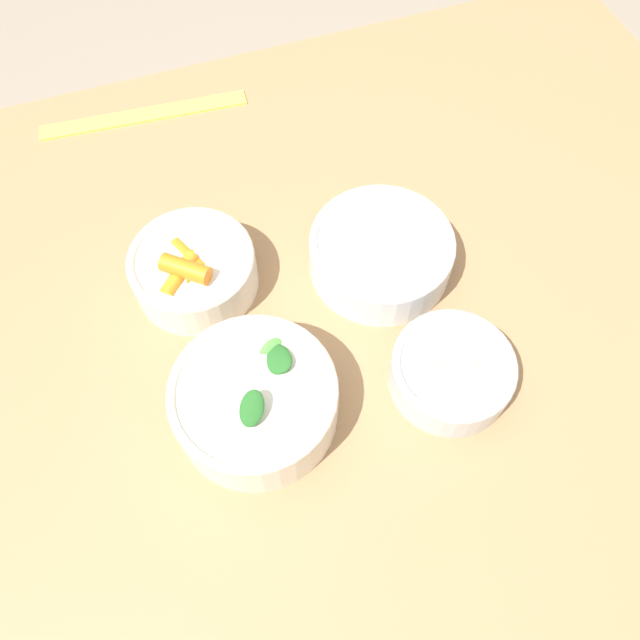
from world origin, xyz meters
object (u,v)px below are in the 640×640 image
object	(u,v)px
bowl_beans_hotdog	(381,254)
ruler	(145,115)
bowl_cookies	(452,371)
bowl_greens	(255,399)
bowl_carrots	(193,269)

from	to	relation	value
bowl_beans_hotdog	ruler	size ratio (longest dim) A/B	0.58
bowl_cookies	ruler	xyz separation A→B (m)	(-0.24, 0.54, -0.02)
ruler	bowl_cookies	bearing A→B (deg)	-65.87
bowl_greens	bowl_cookies	size ratio (longest dim) A/B	1.29
bowl_carrots	bowl_cookies	size ratio (longest dim) A/B	1.10
bowl_cookies	ruler	size ratio (longest dim) A/B	0.45
bowl_carrots	ruler	world-z (taller)	bowl_carrots
bowl_greens	bowl_beans_hotdog	distance (m)	0.24
ruler	bowl_carrots	bearing A→B (deg)	-89.48
bowl_greens	bowl_cookies	distance (m)	0.22
bowl_beans_hotdog	bowl_cookies	xyz separation A→B (m)	(0.01, -0.17, -0.00)
bowl_greens	bowl_cookies	world-z (taller)	bowl_greens
bowl_beans_hotdog	bowl_cookies	world-z (taller)	bowl_beans_hotdog
bowl_cookies	ruler	world-z (taller)	bowl_cookies
bowl_carrots	bowl_cookies	xyz separation A→B (m)	(0.24, -0.22, -0.01)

